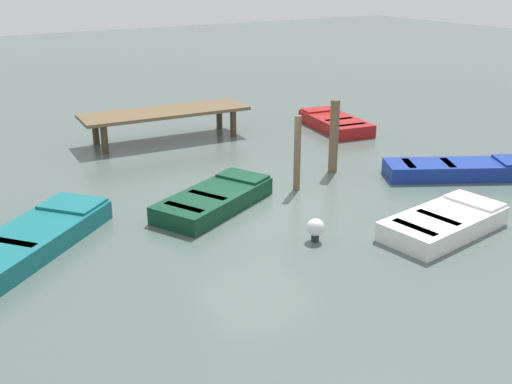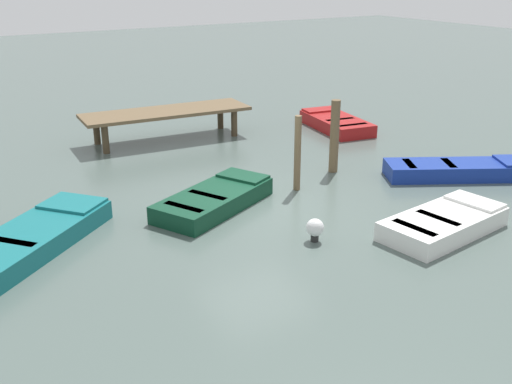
# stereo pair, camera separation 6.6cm
# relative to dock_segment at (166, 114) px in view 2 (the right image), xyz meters

# --- Properties ---
(ground_plane) EXTENTS (80.00, 80.00, 0.00)m
(ground_plane) POSITION_rel_dock_segment_xyz_m (-0.51, -6.24, -0.83)
(ground_plane) COLOR #4C5B56
(dock_segment) EXTENTS (5.31, 1.93, 0.95)m
(dock_segment) POSITION_rel_dock_segment_xyz_m (0.00, 0.00, 0.00)
(dock_segment) COLOR brown
(dock_segment) RESTS_ON ground_plane
(rowboat_blue) EXTENTS (3.79, 2.72, 0.46)m
(rowboat_blue) POSITION_rel_dock_segment_xyz_m (5.08, -7.27, -0.62)
(rowboat_blue) COLOR navy
(rowboat_blue) RESTS_ON ground_plane
(rowboat_red) EXTENTS (1.74, 3.06, 0.46)m
(rowboat_red) POSITION_rel_dock_segment_xyz_m (5.39, -1.73, -0.62)
(rowboat_red) COLOR maroon
(rowboat_red) RESTS_ON ground_plane
(rowboat_white) EXTENTS (2.97, 1.66, 0.46)m
(rowboat_white) POSITION_rel_dock_segment_xyz_m (2.06, -9.49, -0.62)
(rowboat_white) COLOR silver
(rowboat_white) RESTS_ON ground_plane
(rowboat_teal) EXTENTS (4.04, 3.69, 0.46)m
(rowboat_teal) POSITION_rel_dock_segment_xyz_m (-5.54, -5.96, -0.62)
(rowboat_teal) COLOR #14666B
(rowboat_teal) RESTS_ON ground_plane
(rowboat_dark_green) EXTENTS (3.29, 2.47, 0.46)m
(rowboat_dark_green) POSITION_rel_dock_segment_xyz_m (-1.37, -5.82, -0.62)
(rowboat_dark_green) COLOR #0C3823
(rowboat_dark_green) RESTS_ON ground_plane
(mooring_piling_mid_right) EXTENTS (0.17, 0.17, 1.86)m
(mooring_piling_mid_right) POSITION_rel_dock_segment_xyz_m (0.92, -5.82, 0.10)
(mooring_piling_mid_right) COLOR brown
(mooring_piling_mid_right) RESTS_ON ground_plane
(mooring_piling_mid_left) EXTENTS (0.24, 0.24, 1.94)m
(mooring_piling_mid_left) POSITION_rel_dock_segment_xyz_m (2.55, -5.19, 0.14)
(mooring_piling_mid_left) COLOR brown
(mooring_piling_mid_left) RESTS_ON ground_plane
(marker_buoy) EXTENTS (0.36, 0.36, 0.48)m
(marker_buoy) POSITION_rel_dock_segment_xyz_m (-0.47, -8.44, -0.55)
(marker_buoy) COLOR #262626
(marker_buoy) RESTS_ON ground_plane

